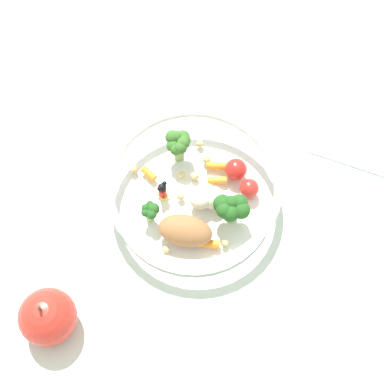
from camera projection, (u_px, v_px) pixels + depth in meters
ground_plane at (185, 195)px, 0.75m from camera, size 2.40×2.40×0.00m
food_container at (195, 194)px, 0.72m from camera, size 0.23×0.23×0.06m
loose_apple at (48, 317)px, 0.64m from camera, size 0.07×0.07×0.08m
folded_napkin at (356, 136)px, 0.79m from camera, size 0.14×0.12×0.01m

